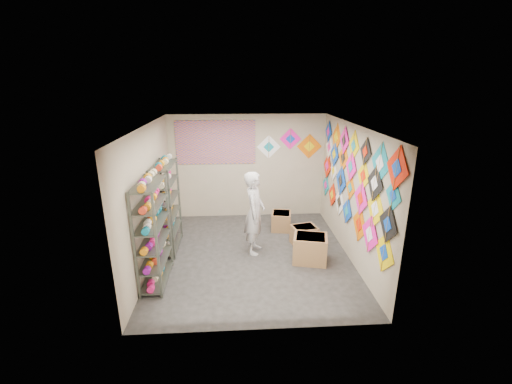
{
  "coord_description": "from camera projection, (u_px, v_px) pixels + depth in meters",
  "views": [
    {
      "loc": [
        -0.32,
        -6.4,
        3.52
      ],
      "look_at": [
        0.1,
        0.3,
        1.3
      ],
      "focal_mm": 24.0,
      "sensor_mm": 36.0,
      "label": 1
    }
  ],
  "objects": [
    {
      "name": "carton_a",
      "position": [
        310.0,
        249.0,
        6.89
      ],
      "size": [
        0.77,
        0.69,
        0.55
      ],
      "primitive_type": "cube",
      "rotation": [
        0.0,
        0.0,
        -0.23
      ],
      "color": "#956441",
      "rests_on": "ground"
    },
    {
      "name": "back_wall_kites",
      "position": [
        290.0,
        144.0,
        8.77
      ],
      "size": [
        1.68,
        0.02,
        0.8
      ],
      "color": "white",
      "rests_on": "room_walls"
    },
    {
      "name": "kite_wall_display",
      "position": [
        352.0,
        180.0,
        6.74
      ],
      "size": [
        0.06,
        4.3,
        2.08
      ],
      "color": "yellow",
      "rests_on": "room_walls"
    },
    {
      "name": "carton_c",
      "position": [
        281.0,
        221.0,
        8.37
      ],
      "size": [
        0.53,
        0.57,
        0.44
      ],
      "primitive_type": "cube",
      "rotation": [
        0.0,
        0.0,
        -0.17
      ],
      "color": "#956441",
      "rests_on": "ground"
    },
    {
      "name": "room_walls",
      "position": [
        252.0,
        180.0,
        6.68
      ],
      "size": [
        4.5,
        4.5,
        4.5
      ],
      "color": "tan",
      "rests_on": "ground"
    },
    {
      "name": "carton_b",
      "position": [
        304.0,
        235.0,
        7.6
      ],
      "size": [
        0.61,
        0.54,
        0.43
      ],
      "primitive_type": "cube",
      "rotation": [
        0.0,
        0.0,
        0.23
      ],
      "color": "#956441",
      "rests_on": "ground"
    },
    {
      "name": "shelf_rack_back",
      "position": [
        167.0,
        207.0,
        7.21
      ],
      "size": [
        0.4,
        1.1,
        1.9
      ],
      "primitive_type": "cube",
      "color": "#4C5147",
      "rests_on": "ground"
    },
    {
      "name": "shelf_rack_front",
      "position": [
        153.0,
        234.0,
        5.98
      ],
      "size": [
        0.4,
        1.1,
        1.9
      ],
      "primitive_type": "cube",
      "color": "#4C5147",
      "rests_on": "ground"
    },
    {
      "name": "shopkeeper",
      "position": [
        255.0,
        213.0,
        7.08
      ],
      "size": [
        0.81,
        0.67,
        1.77
      ],
      "primitive_type": "imported",
      "rotation": [
        0.0,
        0.0,
        1.37
      ],
      "color": "beige",
      "rests_on": "ground"
    },
    {
      "name": "poster",
      "position": [
        216.0,
        143.0,
        8.63
      ],
      "size": [
        2.0,
        0.01,
        1.1
      ],
      "primitive_type": "cube",
      "color": "#5F4495",
      "rests_on": "room_walls"
    },
    {
      "name": "string_spools",
      "position": [
        160.0,
        215.0,
        6.57
      ],
      "size": [
        0.12,
        2.36,
        0.12
      ],
      "color": "#FF1D7C",
      "rests_on": "ground"
    },
    {
      "name": "ground",
      "position": [
        252.0,
        255.0,
        7.19
      ],
      "size": [
        4.5,
        4.5,
        0.0
      ],
      "primitive_type": "plane",
      "color": "#2B2825"
    }
  ]
}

